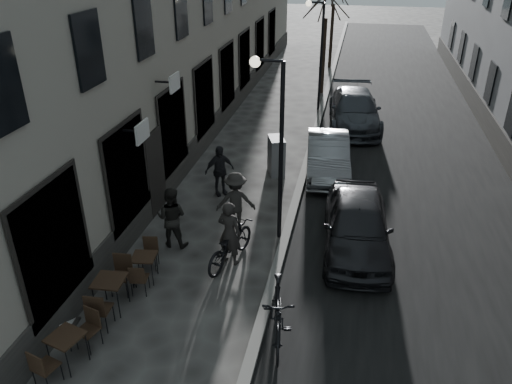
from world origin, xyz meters
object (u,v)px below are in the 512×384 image
(tree_near, at_px, (327,2))
(car_mid, at_px, (328,155))
(sign_board, at_px, (62,311))
(utility_cabinet, at_px, (276,156))
(moped, at_px, (277,313))
(bistro_set_b, at_px, (111,291))
(streetlamp_far, at_px, (318,44))
(pedestrian_mid, at_px, (236,201))
(streetlamp_near, at_px, (275,132))
(car_far, at_px, (355,110))
(bistro_set_a, at_px, (67,347))
(pedestrian_far, at_px, (219,171))
(car_near, at_px, (357,225))
(bicycle, at_px, (230,244))
(pedestrian_near, at_px, (172,217))
(bistro_set_c, at_px, (145,265))

(tree_near, height_order, car_mid, tree_near)
(sign_board, xyz_separation_m, utility_cabinet, (3.21, 8.84, 0.24))
(moped, bearing_deg, bistro_set_b, 167.75)
(streetlamp_far, relative_size, pedestrian_mid, 2.88)
(streetlamp_near, xyz_separation_m, pedestrian_mid, (-1.15, 0.24, -2.28))
(car_far, bearing_deg, utility_cabinet, -120.20)
(bistro_set_a, xyz_separation_m, sign_board, (-0.67, 0.95, -0.01))
(streetlamp_far, distance_m, sign_board, 17.29)
(pedestrian_far, relative_size, car_near, 0.39)
(bistro_set_b, xyz_separation_m, car_mid, (4.26, 8.46, 0.18))
(bistro_set_a, height_order, bistro_set_b, bistro_set_b)
(pedestrian_far, xyz_separation_m, car_far, (4.14, 7.62, -0.09))
(car_near, bearing_deg, bistro_set_b, -149.39)
(utility_cabinet, bearing_deg, pedestrian_mid, -117.32)
(pedestrian_mid, xyz_separation_m, car_far, (3.11, 9.60, -0.12))
(tree_near, height_order, pedestrian_far, tree_near)
(bicycle, height_order, pedestrian_mid, pedestrian_mid)
(bistro_set_a, bearing_deg, pedestrian_far, 98.51)
(streetlamp_near, relative_size, sign_board, 4.62)
(sign_board, relative_size, utility_cabinet, 0.81)
(pedestrian_far, bearing_deg, bistro_set_b, -137.08)
(utility_cabinet, bearing_deg, pedestrian_far, -147.83)
(bicycle, bearing_deg, streetlamp_far, -76.94)
(bistro_set_b, height_order, moped, moped)
(pedestrian_near, height_order, pedestrian_far, pedestrian_near)
(sign_board, bearing_deg, car_near, 29.54)
(bistro_set_a, distance_m, bistro_set_c, 2.95)
(utility_cabinet, xyz_separation_m, pedestrian_mid, (-0.52, -3.96, 0.20))
(streetlamp_near, bearing_deg, pedestrian_near, -159.32)
(pedestrian_far, bearing_deg, bistro_set_a, -135.79)
(bistro_set_a, distance_m, pedestrian_mid, 6.18)
(bicycle, height_order, moped, moped)
(pedestrian_mid, distance_m, car_far, 10.09)
(pedestrian_near, bearing_deg, bistro_set_b, 80.93)
(pedestrian_mid, distance_m, moped, 4.67)
(pedestrian_near, xyz_separation_m, car_near, (4.97, 0.82, -0.12))
(bistro_set_a, bearing_deg, utility_cabinet, 91.16)
(tree_near, height_order, utility_cabinet, tree_near)
(bistro_set_a, relative_size, bistro_set_c, 1.07)
(bistro_set_c, bearing_deg, tree_near, 72.05)
(utility_cabinet, distance_m, moped, 8.33)
(bicycle, relative_size, car_mid, 0.50)
(streetlamp_near, xyz_separation_m, car_near, (2.32, -0.18, -2.41))
(tree_near, bearing_deg, bistro_set_c, -99.16)
(sign_board, height_order, moped, moped)
(sign_board, bearing_deg, streetlamp_near, 44.02)
(pedestrian_near, bearing_deg, sign_board, 71.50)
(sign_board, bearing_deg, moped, 1.52)
(moped, bearing_deg, bistro_set_c, 149.28)
(streetlamp_far, xyz_separation_m, moped, (0.78, -16.00, -2.49))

